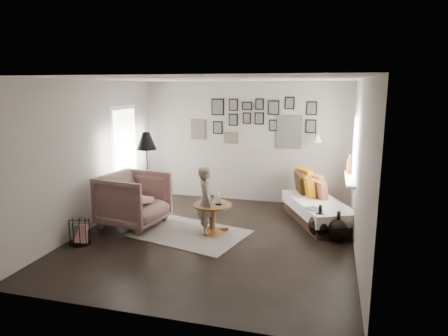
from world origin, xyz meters
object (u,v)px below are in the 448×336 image
(daybed, at_px, (318,206))
(armchair, at_px, (134,199))
(floor_lamp, at_px, (146,144))
(demijohn_large, at_px, (320,225))
(child, at_px, (206,201))
(demijohn_small, at_px, (338,230))
(magazine_basket, at_px, (80,232))
(pedestal_table, at_px, (212,220))
(vase, at_px, (208,195))

(daybed, height_order, armchair, armchair)
(daybed, height_order, floor_lamp, floor_lamp)
(daybed, distance_m, demijohn_large, 0.86)
(floor_lamp, distance_m, child, 1.74)
(floor_lamp, xyz_separation_m, demijohn_small, (3.55, -0.40, -1.23))
(demijohn_large, xyz_separation_m, demijohn_small, (0.29, -0.12, -0.02))
(armchair, bearing_deg, child, -85.57)
(demijohn_large, bearing_deg, magazine_basket, -160.62)
(demijohn_small, bearing_deg, pedestal_table, -175.67)
(armchair, distance_m, demijohn_large, 3.30)
(vase, bearing_deg, demijohn_large, 7.86)
(pedestal_table, bearing_deg, demijohn_large, 8.83)
(vase, relative_size, demijohn_large, 0.85)
(magazine_basket, bearing_deg, pedestal_table, 28.15)
(pedestal_table, relative_size, floor_lamp, 0.40)
(magazine_basket, relative_size, demijohn_large, 0.71)
(demijohn_small, bearing_deg, child, -173.79)
(armchair, relative_size, child, 0.90)
(vase, relative_size, child, 0.40)
(child, bearing_deg, demijohn_large, -102.82)
(pedestal_table, distance_m, armchair, 1.51)
(demijohn_small, relative_size, child, 0.43)
(vase, xyz_separation_m, armchair, (-1.41, -0.00, -0.18))
(pedestal_table, relative_size, vase, 1.40)
(armchair, height_order, magazine_basket, armchair)
(child, bearing_deg, magazine_basket, 93.76)
(child, bearing_deg, pedestal_table, -70.97)
(vase, distance_m, child, 0.12)
(vase, bearing_deg, floor_lamp, 158.66)
(daybed, relative_size, demijohn_small, 3.86)
(vase, xyz_separation_m, demijohn_small, (2.16, 0.14, -0.47))
(daybed, relative_size, child, 1.66)
(magazine_basket, bearing_deg, demijohn_small, 16.48)
(armchair, xyz_separation_m, magazine_basket, (-0.43, -1.04, -0.29))
(floor_lamp, bearing_deg, pedestal_table, -20.96)
(demijohn_small, bearing_deg, daybed, 110.22)
(pedestal_table, xyz_separation_m, child, (-0.08, -0.08, 0.35))
(armchair, bearing_deg, pedestal_table, -82.34)
(magazine_basket, xyz_separation_m, demijohn_large, (3.70, 1.30, 0.02))
(magazine_basket, height_order, demijohn_small, demijohn_small)
(pedestal_table, relative_size, demijohn_small, 1.30)
(demijohn_large, distance_m, demijohn_small, 0.32)
(vase, relative_size, armchair, 0.45)
(magazine_basket, xyz_separation_m, demijohn_small, (4.00, 1.18, -0.00))
(pedestal_table, xyz_separation_m, magazine_basket, (-1.92, -1.02, -0.04))
(pedestal_table, xyz_separation_m, demijohn_small, (2.08, 0.16, -0.05))
(armchair, xyz_separation_m, child, (1.40, -0.10, 0.11))
(demijohn_large, bearing_deg, vase, -172.14)
(floor_lamp, distance_m, demijohn_small, 3.78)
(armchair, distance_m, child, 1.41)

